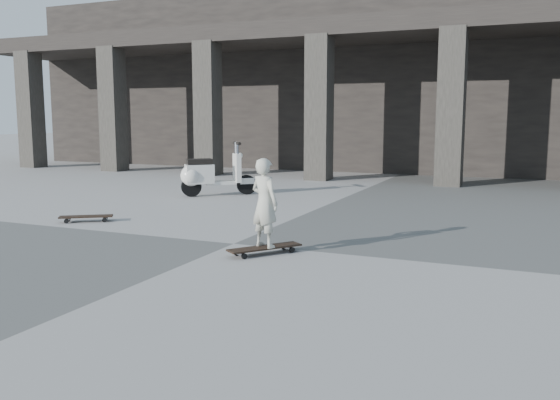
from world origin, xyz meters
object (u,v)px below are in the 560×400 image
at_px(longboard, 265,248).
at_px(scooter, 206,175).
at_px(skateboard_spare, 86,217).
at_px(child, 265,203).

xyz_separation_m(longboard, scooter, (-3.61, 4.64, 0.40)).
bearing_deg(scooter, skateboard_spare, -134.56).
height_order(skateboard_spare, child, child).
bearing_deg(skateboard_spare, longboard, -48.58).
distance_m(longboard, scooter, 5.90).
bearing_deg(child, scooter, -32.42).
relative_size(longboard, scooter, 0.68).
xyz_separation_m(longboard, skateboard_spare, (-3.80, 0.96, 0.00)).
xyz_separation_m(longboard, child, (-0.00, 0.00, 0.60)).
distance_m(longboard, skateboard_spare, 3.92).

